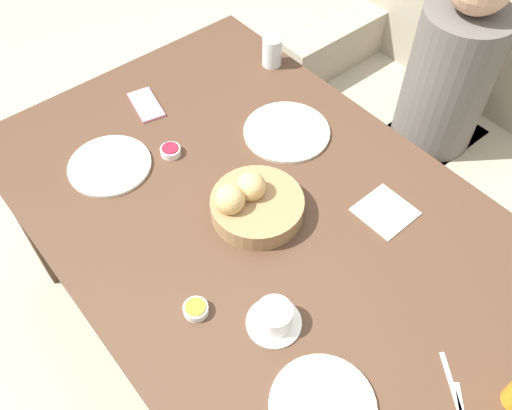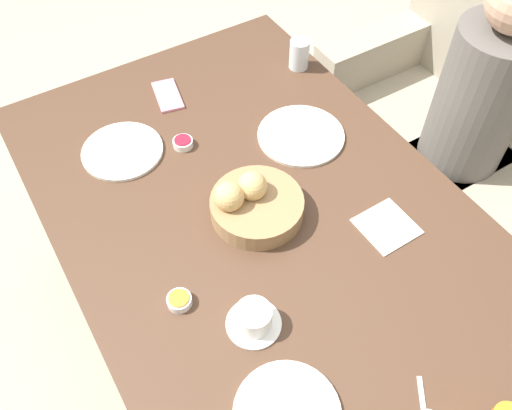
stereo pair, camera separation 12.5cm
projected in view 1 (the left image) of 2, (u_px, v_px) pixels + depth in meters
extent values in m
plane|color=#A89E89|center=(259.00, 335.00, 2.04)|extent=(10.00, 10.00, 0.00)
cube|color=#4C3323|center=(260.00, 215.00, 1.46)|extent=(1.56, 1.02, 0.03)
cube|color=#4C3323|center=(29.00, 221.00, 1.92)|extent=(0.06, 0.06, 0.73)
cube|color=#4C3323|center=(232.00, 109.00, 2.29)|extent=(0.06, 0.06, 0.73)
cube|color=#9E937F|center=(478.00, 189.00, 2.23)|extent=(1.72, 0.70, 0.40)
cube|color=#9E937F|center=(343.00, 76.00, 2.53)|extent=(0.14, 0.70, 0.60)
cube|color=#23232D|center=(417.00, 169.00, 2.30)|extent=(0.29, 0.39, 0.40)
cylinder|color=#5B5651|center=(448.00, 80.00, 1.93)|extent=(0.30, 0.30, 0.54)
cylinder|color=#99754C|center=(256.00, 206.00, 1.42)|extent=(0.25, 0.25, 0.05)
sphere|color=tan|center=(251.00, 186.00, 1.40)|extent=(0.08, 0.08, 0.08)
sphere|color=tan|center=(252.00, 190.00, 1.40)|extent=(0.06, 0.06, 0.06)
sphere|color=tan|center=(230.00, 200.00, 1.37)|extent=(0.08, 0.08, 0.08)
cylinder|color=silver|center=(110.00, 165.00, 1.54)|extent=(0.24, 0.24, 0.01)
cylinder|color=silver|center=(323.00, 406.00, 1.12)|extent=(0.23, 0.23, 0.01)
cylinder|color=silver|center=(287.00, 132.00, 1.63)|extent=(0.26, 0.26, 0.01)
cylinder|color=silver|center=(272.00, 52.00, 1.80)|extent=(0.07, 0.07, 0.10)
cylinder|color=white|center=(274.00, 323.00, 1.24)|extent=(0.13, 0.13, 0.01)
cylinder|color=white|center=(274.00, 316.00, 1.22)|extent=(0.08, 0.08, 0.06)
cylinder|color=white|center=(171.00, 151.00, 1.57)|extent=(0.06, 0.06, 0.02)
cylinder|color=#A3192D|center=(170.00, 148.00, 1.56)|extent=(0.05, 0.05, 0.00)
cylinder|color=white|center=(196.00, 309.00, 1.25)|extent=(0.06, 0.06, 0.02)
cylinder|color=#C67F28|center=(195.00, 307.00, 1.24)|extent=(0.05, 0.05, 0.00)
cube|color=#B7B7BC|center=(453.00, 389.00, 1.15)|extent=(0.14, 0.10, 0.00)
cube|color=silver|center=(385.00, 211.00, 1.44)|extent=(0.14, 0.14, 0.00)
cube|color=pink|center=(146.00, 105.00, 1.70)|extent=(0.16, 0.10, 0.01)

